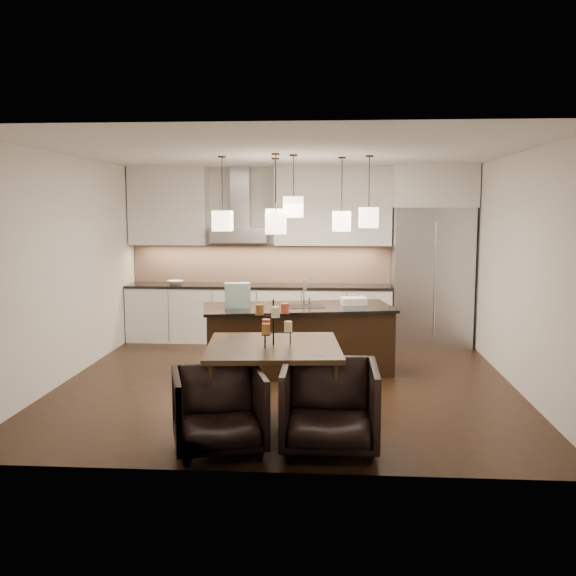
# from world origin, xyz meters

# --- Properties ---
(floor) EXTENTS (5.50, 5.50, 0.02)m
(floor) POSITION_xyz_m (0.00, 0.00, -0.01)
(floor) COLOR black
(floor) RESTS_ON ground
(ceiling) EXTENTS (5.50, 5.50, 0.02)m
(ceiling) POSITION_xyz_m (0.00, 0.00, 2.81)
(ceiling) COLOR white
(ceiling) RESTS_ON wall_back
(wall_back) EXTENTS (5.50, 0.02, 2.80)m
(wall_back) POSITION_xyz_m (0.00, 2.76, 1.40)
(wall_back) COLOR silver
(wall_back) RESTS_ON ground
(wall_front) EXTENTS (5.50, 0.02, 2.80)m
(wall_front) POSITION_xyz_m (0.00, -2.76, 1.40)
(wall_front) COLOR silver
(wall_front) RESTS_ON ground
(wall_left) EXTENTS (0.02, 5.50, 2.80)m
(wall_left) POSITION_xyz_m (-2.76, 0.00, 1.40)
(wall_left) COLOR silver
(wall_left) RESTS_ON ground
(wall_right) EXTENTS (0.02, 5.50, 2.80)m
(wall_right) POSITION_xyz_m (2.76, 0.00, 1.40)
(wall_right) COLOR silver
(wall_right) RESTS_ON ground
(refrigerator) EXTENTS (1.20, 0.72, 2.15)m
(refrigerator) POSITION_xyz_m (2.10, 2.38, 1.07)
(refrigerator) COLOR #B7B7BA
(refrigerator) RESTS_ON floor
(fridge_panel) EXTENTS (1.26, 0.72, 0.65)m
(fridge_panel) POSITION_xyz_m (2.10, 2.38, 2.47)
(fridge_panel) COLOR silver
(fridge_panel) RESTS_ON refrigerator
(lower_cabinets) EXTENTS (4.21, 0.62, 0.88)m
(lower_cabinets) POSITION_xyz_m (-0.62, 2.43, 0.44)
(lower_cabinets) COLOR silver
(lower_cabinets) RESTS_ON floor
(countertop) EXTENTS (4.21, 0.66, 0.04)m
(countertop) POSITION_xyz_m (-0.62, 2.43, 0.90)
(countertop) COLOR black
(countertop) RESTS_ON lower_cabinets
(backsplash) EXTENTS (4.21, 0.02, 0.63)m
(backsplash) POSITION_xyz_m (-0.62, 2.73, 1.24)
(backsplash) COLOR #D5AE97
(backsplash) RESTS_ON countertop
(upper_cab_left) EXTENTS (1.25, 0.35, 1.25)m
(upper_cab_left) POSITION_xyz_m (-2.10, 2.57, 2.17)
(upper_cab_left) COLOR silver
(upper_cab_left) RESTS_ON wall_back
(upper_cab_right) EXTENTS (1.85, 0.35, 1.25)m
(upper_cab_right) POSITION_xyz_m (0.55, 2.57, 2.17)
(upper_cab_right) COLOR silver
(upper_cab_right) RESTS_ON wall_back
(hood_canopy) EXTENTS (0.90, 0.52, 0.24)m
(hood_canopy) POSITION_xyz_m (-0.93, 2.48, 1.72)
(hood_canopy) COLOR #B7B7BA
(hood_canopy) RESTS_ON wall_back
(hood_chimney) EXTENTS (0.30, 0.28, 0.96)m
(hood_chimney) POSITION_xyz_m (-0.93, 2.59, 2.32)
(hood_chimney) COLOR #B7B7BA
(hood_chimney) RESTS_ON hood_canopy
(fruit_bowl) EXTENTS (0.30, 0.30, 0.06)m
(fruit_bowl) POSITION_xyz_m (-1.97, 2.38, 0.95)
(fruit_bowl) COLOR silver
(fruit_bowl) RESTS_ON countertop
(island_body) EXTENTS (2.50, 1.38, 0.83)m
(island_body) POSITION_xyz_m (0.11, 0.53, 0.42)
(island_body) COLOR black
(island_body) RESTS_ON floor
(island_top) EXTENTS (2.59, 1.47, 0.04)m
(island_top) POSITION_xyz_m (0.11, 0.53, 0.85)
(island_top) COLOR black
(island_top) RESTS_ON island_body
(faucet) EXTENTS (0.14, 0.24, 0.36)m
(faucet) POSITION_xyz_m (0.18, 0.64, 1.05)
(faucet) COLOR silver
(faucet) RESTS_ON island_top
(tote_bag) EXTENTS (0.35, 0.23, 0.32)m
(tote_bag) POSITION_xyz_m (-0.66, 0.34, 1.03)
(tote_bag) COLOR #25604A
(tote_bag) RESTS_ON island_top
(food_container) EXTENTS (0.36, 0.28, 0.09)m
(food_container) POSITION_xyz_m (0.84, 0.72, 0.92)
(food_container) COLOR silver
(food_container) RESTS_ON island_top
(dining_table) EXTENTS (1.42, 1.42, 0.78)m
(dining_table) POSITION_xyz_m (-0.03, -1.47, 0.39)
(dining_table) COLOR black
(dining_table) RESTS_ON floor
(candelabra) EXTENTS (0.41, 0.41, 0.46)m
(candelabra) POSITION_xyz_m (-0.03, -1.47, 1.02)
(candelabra) COLOR black
(candelabra) RESTS_ON dining_table
(candle_a) EXTENTS (0.09, 0.09, 0.10)m
(candle_a) POSITION_xyz_m (0.11, -1.46, 0.97)
(candle_a) COLOR beige
(candle_a) RESTS_ON candelabra
(candle_b) EXTENTS (0.09, 0.09, 0.10)m
(candle_b) POSITION_xyz_m (-0.12, -1.35, 0.97)
(candle_b) COLOR #D35039
(candle_b) RESTS_ON candelabra
(candle_c) EXTENTS (0.09, 0.09, 0.10)m
(candle_c) POSITION_xyz_m (-0.09, -1.60, 0.97)
(candle_c) COLOR #925826
(candle_c) RESTS_ON candelabra
(candle_d) EXTENTS (0.09, 0.09, 0.10)m
(candle_d) POSITION_xyz_m (0.07, -1.37, 1.14)
(candle_d) COLOR #D35039
(candle_d) RESTS_ON candelabra
(candle_e) EXTENTS (0.09, 0.09, 0.10)m
(candle_e) POSITION_xyz_m (-0.17, -1.46, 1.14)
(candle_e) COLOR #925826
(candle_e) RESTS_ON candelabra
(candle_f) EXTENTS (0.09, 0.09, 0.10)m
(candle_f) POSITION_xyz_m (0.00, -1.61, 1.14)
(candle_f) COLOR beige
(candle_f) RESTS_ON candelabra
(armchair_left) EXTENTS (0.98, 0.99, 0.73)m
(armchair_left) POSITION_xyz_m (-0.44, -2.30, 0.37)
(armchair_left) COLOR black
(armchair_left) RESTS_ON floor
(armchair_right) EXTENTS (0.84, 0.87, 0.79)m
(armchair_right) POSITION_xyz_m (0.53, -2.21, 0.40)
(armchair_right) COLOR black
(armchair_right) RESTS_ON floor
(pendant_a) EXTENTS (0.24, 0.24, 0.26)m
(pendant_a) POSITION_xyz_m (-0.87, 0.50, 1.98)
(pendant_a) COLOR beige
(pendant_a) RESTS_ON ceiling
(pendant_b) EXTENTS (0.24, 0.24, 0.26)m
(pendant_b) POSITION_xyz_m (-0.21, 0.84, 2.00)
(pendant_b) COLOR beige
(pendant_b) RESTS_ON ceiling
(pendant_c) EXTENTS (0.24, 0.24, 0.26)m
(pendant_c) POSITION_xyz_m (0.06, 0.33, 2.16)
(pendant_c) COLOR beige
(pendant_c) RESTS_ON ceiling
(pendant_d) EXTENTS (0.24, 0.24, 0.26)m
(pendant_d) POSITION_xyz_m (0.67, 0.74, 1.97)
(pendant_d) COLOR beige
(pendant_d) RESTS_ON ceiling
(pendant_e) EXTENTS (0.24, 0.24, 0.26)m
(pendant_e) POSITION_xyz_m (1.01, 0.53, 2.02)
(pendant_e) COLOR beige
(pendant_e) RESTS_ON ceiling
(pendant_f) EXTENTS (0.24, 0.24, 0.26)m
(pendant_f) POSITION_xyz_m (-0.14, 0.14, 1.95)
(pendant_f) COLOR beige
(pendant_f) RESTS_ON ceiling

